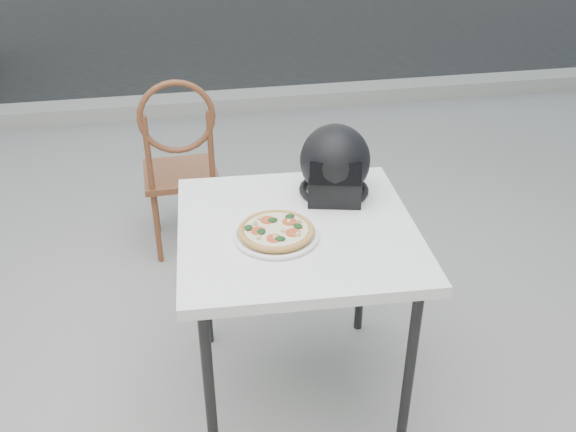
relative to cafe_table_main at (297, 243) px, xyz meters
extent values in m
plane|color=gray|center=(-0.47, 0.20, -0.71)|extent=(80.00, 80.00, 0.00)
cube|color=black|center=(-0.47, 7.20, -0.71)|extent=(30.00, 8.00, 0.00)
cube|color=#9A9990|center=(-0.47, 3.20, -0.65)|extent=(30.00, 0.25, 0.12)
cube|color=white|center=(0.00, 0.00, 0.05)|extent=(0.87, 0.87, 0.04)
cylinder|color=black|center=(-0.36, -0.32, -0.34)|extent=(0.04, 0.04, 0.74)
cylinder|color=black|center=(0.32, -0.36, -0.34)|extent=(0.04, 0.04, 0.74)
cylinder|color=black|center=(-0.32, 0.36, -0.34)|extent=(0.04, 0.04, 0.74)
cylinder|color=black|center=(0.36, 0.32, -0.34)|extent=(0.04, 0.04, 0.74)
cylinder|color=white|center=(-0.08, -0.06, 0.08)|extent=(0.34, 0.34, 0.01)
torus|color=white|center=(-0.08, -0.06, 0.08)|extent=(0.36, 0.36, 0.02)
cylinder|color=#C28E47|center=(-0.08, -0.06, 0.09)|extent=(0.33, 0.33, 0.01)
torus|color=#C28E47|center=(-0.08, -0.06, 0.10)|extent=(0.34, 0.34, 0.02)
cylinder|color=#C03815|center=(-0.08, -0.06, 0.10)|extent=(0.30, 0.30, 0.00)
cylinder|color=beige|center=(-0.08, -0.06, 0.10)|extent=(0.29, 0.29, 0.00)
cylinder|color=#BE4521|center=(-0.03, -0.02, 0.11)|extent=(0.07, 0.07, 0.00)
cylinder|color=#BE4521|center=(-0.10, 0.00, 0.11)|extent=(0.07, 0.07, 0.00)
cylinder|color=#BE4521|center=(-0.15, -0.06, 0.11)|extent=(0.07, 0.07, 0.00)
cylinder|color=#BE4521|center=(-0.10, -0.12, 0.11)|extent=(0.07, 0.07, 0.00)
cylinder|color=#BE4521|center=(-0.03, -0.10, 0.11)|extent=(0.07, 0.07, 0.00)
ellipsoid|color=#133513|center=(-0.09, -0.01, 0.11)|extent=(0.04, 0.04, 0.01)
ellipsoid|color=#133513|center=(-0.14, -0.07, 0.11)|extent=(0.04, 0.04, 0.01)
ellipsoid|color=#133513|center=(-0.01, -0.06, 0.11)|extent=(0.04, 0.05, 0.01)
ellipsoid|color=#133513|center=(-0.08, -0.13, 0.11)|extent=(0.04, 0.04, 0.01)
ellipsoid|color=#133513|center=(-0.02, 0.01, 0.11)|extent=(0.05, 0.04, 0.01)
ellipsoid|color=#133513|center=(-0.18, -0.04, 0.11)|extent=(0.04, 0.04, 0.01)
cylinder|color=#E1CE8A|center=(-0.06, -0.08, 0.11)|extent=(0.02, 0.02, 0.02)
cylinder|color=#E1CE8A|center=(-0.15, -0.02, 0.11)|extent=(0.02, 0.02, 0.02)
cylinder|color=#E1CE8A|center=(-0.03, -0.03, 0.11)|extent=(0.02, 0.02, 0.02)
cylinder|color=#E1CE8A|center=(-0.13, 0.01, 0.11)|extent=(0.02, 0.02, 0.02)
cylinder|color=#E1CE8A|center=(-0.02, -0.11, 0.11)|extent=(0.02, 0.02, 0.02)
cylinder|color=#E1CE8A|center=(-0.15, -0.11, 0.11)|extent=(0.02, 0.02, 0.02)
cylinder|color=#E1CE8A|center=(0.00, -0.03, 0.11)|extent=(0.02, 0.02, 0.02)
cylinder|color=#E1CE8A|center=(-0.10, -0.12, 0.11)|extent=(0.02, 0.01, 0.02)
ellipsoid|color=black|center=(0.19, 0.21, 0.21)|extent=(0.32, 0.33, 0.27)
cube|color=black|center=(0.17, 0.13, 0.12)|extent=(0.21, 0.14, 0.11)
torus|color=black|center=(0.19, 0.21, 0.09)|extent=(0.32, 0.32, 0.02)
cube|color=black|center=(0.16, 0.10, 0.21)|extent=(0.19, 0.08, 0.08)
cube|color=brown|center=(-0.38, 1.20, -0.29)|extent=(0.39, 0.39, 0.03)
cylinder|color=brown|center=(-0.23, 1.35, -0.50)|extent=(0.03, 0.03, 0.42)
cylinder|color=brown|center=(-0.54, 1.34, -0.50)|extent=(0.03, 0.03, 0.42)
cylinder|color=brown|center=(-0.22, 1.05, -0.50)|extent=(0.03, 0.03, 0.42)
cylinder|color=brown|center=(-0.53, 1.04, -0.50)|extent=(0.03, 0.03, 0.42)
cylinder|color=brown|center=(-0.22, 1.04, -0.09)|extent=(0.03, 0.03, 0.40)
cylinder|color=brown|center=(-0.53, 1.03, -0.09)|extent=(0.03, 0.03, 0.40)
torus|color=brown|center=(-0.37, 1.03, 0.09)|extent=(0.37, 0.04, 0.37)
camera|label=1|loc=(-0.39, -1.87, 1.24)|focal=40.00mm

